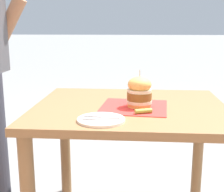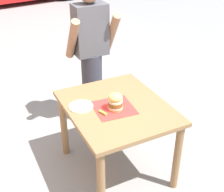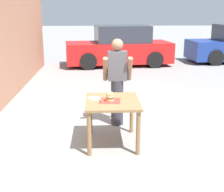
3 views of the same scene
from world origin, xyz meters
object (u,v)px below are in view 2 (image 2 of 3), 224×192
(pickle_spear, at_px, (103,113))
(diner_across_table, at_px, (91,55))
(patio_table, at_px, (117,117))
(sandwich, at_px, (115,101))
(side_plate_with_forks, at_px, (81,106))

(pickle_spear, distance_m, diner_across_table, 1.03)
(pickle_spear, height_order, diner_across_table, diner_across_table)
(patio_table, bearing_deg, sandwich, -129.48)
(sandwich, height_order, pickle_spear, sandwich)
(side_plate_with_forks, bearing_deg, patio_table, -22.79)
(sandwich, relative_size, pickle_spear, 2.31)
(diner_across_table, bearing_deg, sandwich, -100.70)
(sandwich, bearing_deg, diner_across_table, 79.30)
(sandwich, distance_m, pickle_spear, 0.15)
(pickle_spear, bearing_deg, patio_table, 21.71)
(patio_table, distance_m, diner_across_table, 0.95)
(patio_table, height_order, sandwich, sandwich)
(patio_table, xyz_separation_m, pickle_spear, (-0.17, -0.07, 0.14))
(sandwich, distance_m, side_plate_with_forks, 0.32)
(pickle_spear, relative_size, side_plate_with_forks, 0.39)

